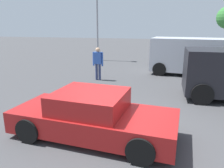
% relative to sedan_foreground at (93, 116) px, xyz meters
% --- Properties ---
extents(ground_plane, '(80.00, 80.00, 0.00)m').
position_rel_sedan_foreground_xyz_m(ground_plane, '(0.41, 0.26, -0.56)').
color(ground_plane, '#424244').
extents(sedan_foreground, '(4.36, 2.15, 1.21)m').
position_rel_sedan_foreground_xyz_m(sedan_foreground, '(0.00, 0.00, 0.00)').
color(sedan_foreground, maroon).
rests_on(sedan_foreground, ground_plane).
extents(dog, '(0.42, 0.49, 0.41)m').
position_rel_sedan_foreground_xyz_m(dog, '(0.05, 3.07, -0.30)').
color(dog, white).
rests_on(dog, ground_plane).
extents(van_white, '(5.16, 2.70, 2.10)m').
position_rel_sedan_foreground_xyz_m(van_white, '(3.42, 8.31, 0.58)').
color(van_white, '#B2B7C1').
rests_on(van_white, ground_plane).
extents(pedestrian, '(0.57, 0.26, 1.71)m').
position_rel_sedan_foreground_xyz_m(pedestrian, '(-1.67, 5.84, 0.46)').
color(pedestrian, navy).
rests_on(pedestrian, ground_plane).
extents(light_post_near, '(0.44, 0.44, 6.14)m').
position_rel_sedan_foreground_xyz_m(light_post_near, '(-3.65, 12.14, 3.63)').
color(light_post_near, gray).
rests_on(light_post_near, ground_plane).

